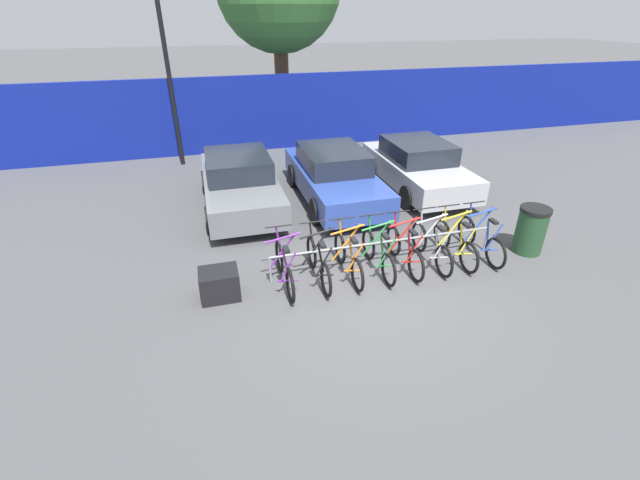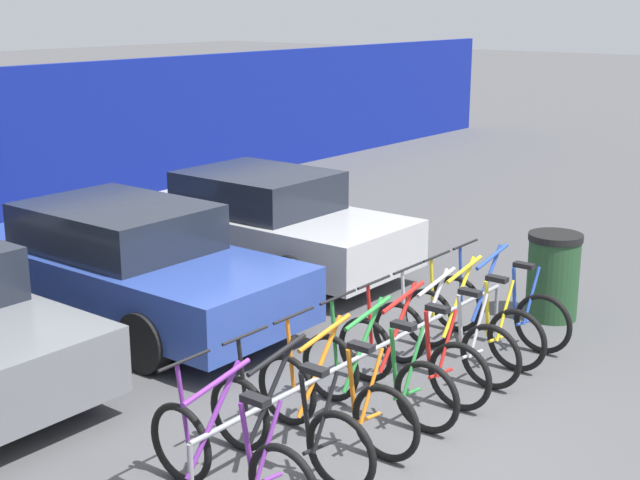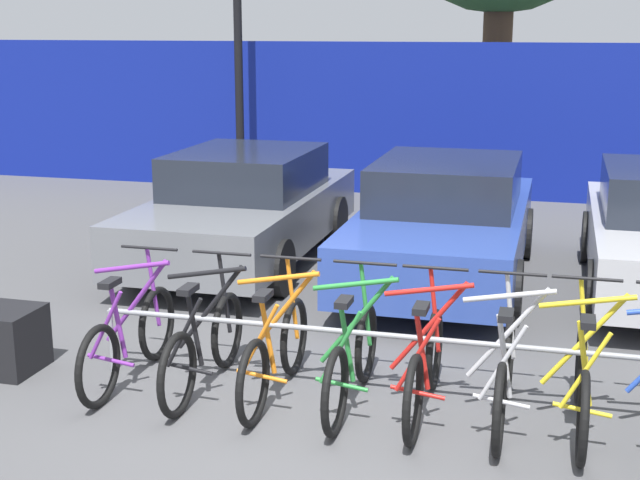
# 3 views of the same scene
# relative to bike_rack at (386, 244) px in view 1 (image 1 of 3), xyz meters

# --- Properties ---
(ground_plane) EXTENTS (120.00, 120.00, 0.00)m
(ground_plane) POSITION_rel_bike_rack_xyz_m (-0.60, -0.68, -0.50)
(ground_plane) COLOR #4C4C4F
(hoarding_wall) EXTENTS (36.00, 0.16, 2.62)m
(hoarding_wall) POSITION_rel_bike_rack_xyz_m (-0.60, 8.82, 0.81)
(hoarding_wall) COLOR navy
(hoarding_wall) RESTS_ON ground
(bike_rack) EXTENTS (4.76, 0.04, 0.57)m
(bike_rack) POSITION_rel_bike_rack_xyz_m (0.00, 0.00, 0.00)
(bike_rack) COLOR gray
(bike_rack) RESTS_ON ground
(bicycle_purple) EXTENTS (0.68, 1.71, 1.05)m
(bicycle_purple) POSITION_rel_bike_rack_xyz_m (-2.11, -0.15, -0.12)
(bicycle_purple) COLOR black
(bicycle_purple) RESTS_ON ground
(bicycle_black) EXTENTS (0.68, 1.71, 1.05)m
(bicycle_black) POSITION_rel_bike_rack_xyz_m (-1.45, -0.15, -0.12)
(bicycle_black) COLOR black
(bicycle_black) RESTS_ON ground
(bicycle_orange) EXTENTS (0.68, 1.71, 1.05)m
(bicycle_orange) POSITION_rel_bike_rack_xyz_m (-0.84, -0.15, -0.12)
(bicycle_orange) COLOR black
(bicycle_orange) RESTS_ON ground
(bicycle_green) EXTENTS (0.68, 1.71, 1.05)m
(bicycle_green) POSITION_rel_bike_rack_xyz_m (-0.22, -0.15, -0.12)
(bicycle_green) COLOR black
(bicycle_green) RESTS_ON ground
(bicycle_red) EXTENTS (0.68, 1.71, 1.05)m
(bicycle_red) POSITION_rel_bike_rack_xyz_m (0.35, -0.15, -0.12)
(bicycle_red) COLOR black
(bicycle_red) RESTS_ON ground
(bicycle_silver) EXTENTS (0.68, 1.71, 1.05)m
(bicycle_silver) POSITION_rel_bike_rack_xyz_m (0.95, -0.15, -0.12)
(bicycle_silver) COLOR black
(bicycle_silver) RESTS_ON ground
(bicycle_yellow) EXTENTS (0.68, 1.71, 1.05)m
(bicycle_yellow) POSITION_rel_bike_rack_xyz_m (1.50, -0.15, -0.12)
(bicycle_yellow) COLOR black
(bicycle_yellow) RESTS_ON ground
(bicycle_blue) EXTENTS (0.68, 1.71, 1.05)m
(bicycle_blue) POSITION_rel_bike_rack_xyz_m (2.11, -0.15, -0.12)
(bicycle_blue) COLOR black
(bicycle_blue) RESTS_ON ground
(car_grey) EXTENTS (1.91, 4.38, 1.40)m
(car_grey) POSITION_rel_bike_rack_xyz_m (-2.50, 3.77, 0.19)
(car_grey) COLOR slate
(car_grey) RESTS_ON ground
(car_blue) EXTENTS (1.91, 4.50, 1.40)m
(car_blue) POSITION_rel_bike_rack_xyz_m (0.01, 3.59, 0.19)
(car_blue) COLOR #2D479E
(car_blue) RESTS_ON ground
(car_silver) EXTENTS (1.91, 4.17, 1.40)m
(car_silver) POSITION_rel_bike_rack_xyz_m (2.53, 3.68, 0.19)
(car_silver) COLOR #B7B7BC
(car_silver) RESTS_ON ground
(lamp_post) EXTENTS (0.24, 0.44, 6.07)m
(lamp_post) POSITION_rel_bike_rack_xyz_m (-4.04, 7.83, 2.89)
(lamp_post) COLOR black
(lamp_post) RESTS_ON ground
(trash_bin) EXTENTS (0.63, 0.63, 1.03)m
(trash_bin) POSITION_rel_bike_rack_xyz_m (3.21, -0.28, 0.02)
(trash_bin) COLOR #234728
(trash_bin) RESTS_ON ground
(cargo_crate) EXTENTS (0.70, 0.56, 0.55)m
(cargo_crate) POSITION_rel_bike_rack_xyz_m (-3.32, -0.21, -0.22)
(cargo_crate) COLOR black
(cargo_crate) RESTS_ON ground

